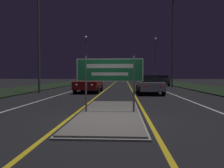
% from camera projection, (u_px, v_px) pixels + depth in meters
% --- Properties ---
extents(ground_plane, '(160.00, 160.00, 0.00)m').
position_uv_depth(ground_plane, '(108.00, 120.00, 6.93)').
color(ground_plane, black).
extents(median_island, '(2.21, 6.57, 0.10)m').
position_uv_depth(median_island, '(110.00, 113.00, 7.97)').
color(median_island, '#999993').
rests_on(median_island, ground_plane).
extents(verge_left, '(5.00, 100.00, 0.08)m').
position_uv_depth(verge_left, '(44.00, 86.00, 27.40)').
color(verge_left, black).
rests_on(verge_left, ground_plane).
extents(verge_right, '(5.00, 100.00, 0.08)m').
position_uv_depth(verge_right, '(198.00, 87.00, 26.37)').
color(verge_right, black).
rests_on(verge_right, ground_plane).
extents(centre_line_yellow_left, '(0.12, 70.00, 0.01)m').
position_uv_depth(centre_line_yellow_left, '(111.00, 85.00, 31.95)').
color(centre_line_yellow_left, gold).
rests_on(centre_line_yellow_left, ground_plane).
extents(centre_line_yellow_right, '(0.12, 70.00, 0.01)m').
position_uv_depth(centre_line_yellow_right, '(129.00, 85.00, 31.81)').
color(centre_line_yellow_right, gold).
rests_on(centre_line_yellow_right, ground_plane).
extents(lane_line_white_left, '(0.12, 70.00, 0.01)m').
position_uv_depth(lane_line_white_left, '(92.00, 85.00, 32.11)').
color(lane_line_white_left, silver).
rests_on(lane_line_white_left, ground_plane).
extents(lane_line_white_right, '(0.12, 70.00, 0.01)m').
position_uv_depth(lane_line_white_right, '(149.00, 85.00, 31.65)').
color(lane_line_white_right, silver).
rests_on(lane_line_white_right, ground_plane).
extents(edge_line_white_left, '(0.10, 70.00, 0.01)m').
position_uv_depth(edge_line_white_left, '(72.00, 85.00, 32.27)').
color(edge_line_white_left, silver).
rests_on(edge_line_white_left, ground_plane).
extents(edge_line_white_right, '(0.10, 70.00, 0.01)m').
position_uv_depth(edge_line_white_right, '(170.00, 85.00, 31.49)').
color(edge_line_white_right, silver).
rests_on(edge_line_white_right, ground_plane).
extents(highway_sign, '(2.42, 0.07, 2.03)m').
position_uv_depth(highway_sign, '(110.00, 72.00, 7.90)').
color(highway_sign, '#56565B').
rests_on(highway_sign, median_island).
extents(streetlight_left_near, '(0.48, 0.48, 9.96)m').
position_uv_depth(streetlight_left_near, '(38.00, 17.00, 17.30)').
color(streetlight_left_near, '#56565B').
rests_on(streetlight_left_near, ground_plane).
extents(streetlight_left_far, '(0.48, 0.48, 8.77)m').
position_uv_depth(streetlight_left_far, '(86.00, 54.00, 40.77)').
color(streetlight_left_far, '#56565B').
rests_on(streetlight_left_far, ground_plane).
extents(streetlight_right_near, '(0.54, 0.54, 11.06)m').
position_uv_depth(streetlight_right_near, '(173.00, 28.00, 25.87)').
color(streetlight_right_near, '#56565B').
rests_on(streetlight_right_near, ground_plane).
extents(streetlight_right_far, '(0.51, 0.51, 8.70)m').
position_uv_depth(streetlight_right_far, '(156.00, 54.00, 42.15)').
color(streetlight_right_far, '#56565B').
rests_on(streetlight_right_far, ground_plane).
extents(car_receding_0, '(1.88, 4.31, 1.44)m').
position_uv_depth(car_receding_0, '(150.00, 84.00, 16.69)').
color(car_receding_0, '#B7B7BC').
rests_on(car_receding_0, ground_plane).
extents(car_receding_1, '(1.94, 4.41, 1.42)m').
position_uv_depth(car_receding_1, '(161.00, 80.00, 30.14)').
color(car_receding_1, '#4C514C').
rests_on(car_receding_1, ground_plane).
extents(car_receding_2, '(2.03, 4.54, 1.47)m').
position_uv_depth(car_receding_2, '(152.00, 79.00, 39.87)').
color(car_receding_2, silver).
rests_on(car_receding_2, ground_plane).
extents(car_receding_3, '(1.88, 4.76, 1.51)m').
position_uv_depth(car_receding_3, '(135.00, 78.00, 48.15)').
color(car_receding_3, black).
rests_on(car_receding_3, ground_plane).
extents(car_approaching_0, '(2.00, 4.81, 1.49)m').
position_uv_depth(car_approaching_0, '(89.00, 83.00, 18.49)').
color(car_approaching_0, maroon).
rests_on(car_approaching_0, ground_plane).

